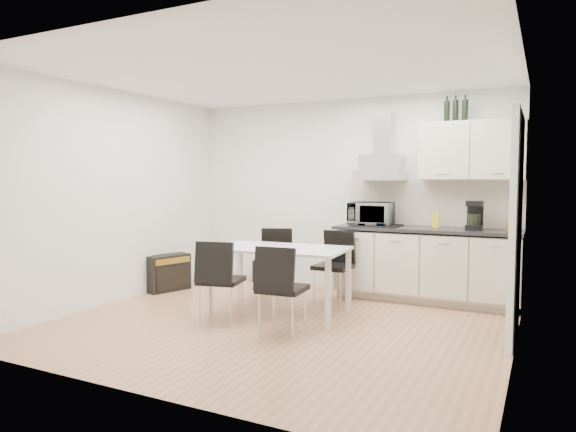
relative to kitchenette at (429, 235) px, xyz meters
The scene contains 15 objects.
ground 2.26m from the kitchenette, 124.23° to the right, with size 4.50×4.50×0.00m, color tan.
wall_back 1.30m from the kitchenette, 167.33° to the left, with size 4.50×0.10×2.60m, color silver.
wall_front 3.94m from the kitchenette, 107.54° to the right, with size 4.50×0.10×2.60m, color silver.
wall_left 3.87m from the kitchenette, 153.17° to the right, with size 0.10×4.00×2.60m, color silver.
wall_right 2.09m from the kitchenette, 58.34° to the right, with size 0.10×4.00×2.60m, color silver.
ceiling 2.74m from the kitchenette, 124.23° to the right, with size 4.50×4.50×0.00m, color white.
doorway 1.58m from the kitchenette, 49.01° to the right, with size 0.08×1.04×2.10m, color white.
kitchenette is the anchor object (origin of this frame).
dining_table 1.93m from the kitchenette, 135.91° to the right, with size 1.55×0.96×0.75m.
chair_far_left 1.94m from the kitchenette, 158.37° to the right, with size 0.44×0.50×0.88m, color black, non-canonical shape.
chair_far_right 1.26m from the kitchenette, 147.93° to the right, with size 0.44×0.50×0.88m, color black, non-canonical shape.
chair_near_left 2.65m from the kitchenette, 131.83° to the right, with size 0.44×0.50×0.88m, color black, non-canonical shape.
chair_near_right 2.29m from the kitchenette, 115.75° to the right, with size 0.44×0.50×0.88m, color black, non-canonical shape.
guitar_amp 3.48m from the kitchenette, 163.62° to the right, with size 0.42×0.64×0.49m.
floor_speaker 2.60m from the kitchenette, behind, with size 0.18×0.16×0.31m, color black.
Camera 1 is at (2.45, -4.66, 1.50)m, focal length 32.00 mm.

